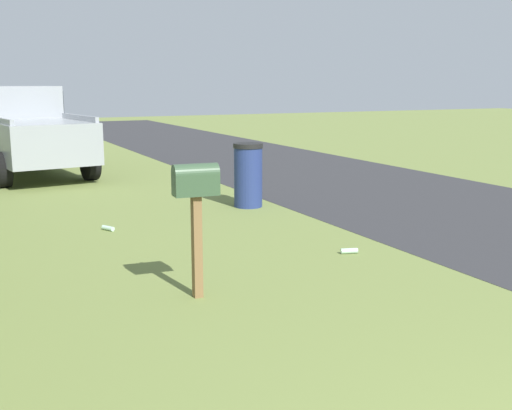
# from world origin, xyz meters

# --- Properties ---
(mailbox) EXTENTS (0.24, 0.47, 1.38)m
(mailbox) POSITION_xyz_m (5.34, 1.07, 1.10)
(mailbox) COLOR brown
(mailbox) RESTS_ON ground
(pickup_truck) EXTENTS (5.52, 2.74, 2.09)m
(pickup_truck) POSITION_xyz_m (15.66, 1.66, 1.10)
(pickup_truck) COLOR #93999E
(pickup_truck) RESTS_ON ground
(trash_bin) EXTENTS (0.52, 0.52, 1.13)m
(trash_bin) POSITION_xyz_m (9.48, -1.44, 0.57)
(trash_bin) COLOR navy
(trash_bin) RESTS_ON ground
(litter_bottle_by_mailbox) EXTENTS (0.23, 0.16, 0.07)m
(litter_bottle_by_mailbox) POSITION_xyz_m (8.71, 1.23, 0.04)
(litter_bottle_by_mailbox) COLOR #B2D8BF
(litter_bottle_by_mailbox) RESTS_ON ground
(litter_bottle_near_hydrant) EXTENTS (0.13, 0.23, 0.07)m
(litter_bottle_near_hydrant) POSITION_xyz_m (6.06, -1.28, 0.04)
(litter_bottle_near_hydrant) COLOR #B2D8BF
(litter_bottle_near_hydrant) RESTS_ON ground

